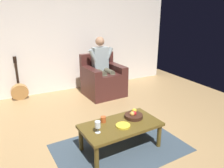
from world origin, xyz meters
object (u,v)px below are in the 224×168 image
(coffee_table, at_px, (121,127))
(fruit_bowl, at_px, (134,115))
(armchair, at_px, (103,80))
(candle_jar, at_px, (103,119))
(guitar, at_px, (19,90))
(wine_glass_near, at_px, (98,125))
(person_seated, at_px, (103,65))
(decorative_dish, at_px, (123,126))

(coffee_table, xyz_separation_m, fruit_bowl, (-0.26, -0.09, 0.09))
(armchair, relative_size, candle_jar, 11.29)
(fruit_bowl, bearing_deg, guitar, -61.38)
(coffee_table, height_order, guitar, guitar)
(wine_glass_near, xyz_separation_m, fruit_bowl, (-0.63, -0.14, -0.07))
(person_seated, bearing_deg, candle_jar, 61.49)
(decorative_dish, bearing_deg, coffee_table, -92.23)
(fruit_bowl, bearing_deg, wine_glass_near, 12.80)
(armchair, distance_m, coffee_table, 2.11)
(armchair, bearing_deg, wine_glass_near, 59.62)
(decorative_dish, bearing_deg, armchair, -107.71)
(decorative_dish, bearing_deg, guitar, -67.60)
(wine_glass_near, height_order, candle_jar, wine_glass_near)
(decorative_dish, height_order, candle_jar, candle_jar)
(guitar, distance_m, wine_glass_near, 2.71)
(person_seated, bearing_deg, decorative_dish, 68.42)
(coffee_table, bearing_deg, armchair, -108.22)
(guitar, bearing_deg, wine_glass_near, 105.36)
(fruit_bowl, height_order, candle_jar, fruit_bowl)
(coffee_table, relative_size, candle_jar, 13.66)
(person_seated, xyz_separation_m, wine_glass_near, (1.02, 2.07, -0.22))
(person_seated, distance_m, candle_jar, 2.05)
(guitar, xyz_separation_m, wine_glass_near, (-0.71, 2.60, 0.27))
(coffee_table, height_order, decorative_dish, decorative_dish)
(person_seated, relative_size, fruit_bowl, 4.95)
(decorative_dish, distance_m, candle_jar, 0.30)
(person_seated, height_order, coffee_table, person_seated)
(armchair, xyz_separation_m, wine_glass_near, (1.02, 2.06, 0.14))
(person_seated, relative_size, coffee_table, 1.17)
(coffee_table, distance_m, decorative_dish, 0.09)
(candle_jar, bearing_deg, wine_glass_near, 50.64)
(guitar, relative_size, fruit_bowl, 3.58)
(armchair, height_order, candle_jar, armchair)
(armchair, height_order, coffee_table, armchair)
(candle_jar, bearing_deg, fruit_bowl, 170.46)
(person_seated, distance_m, fruit_bowl, 1.99)
(guitar, height_order, candle_jar, guitar)
(coffee_table, height_order, candle_jar, candle_jar)
(armchair, distance_m, wine_glass_near, 2.30)
(armchair, height_order, decorative_dish, armchair)
(wine_glass_near, distance_m, fruit_bowl, 0.65)
(coffee_table, height_order, wine_glass_near, wine_glass_near)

